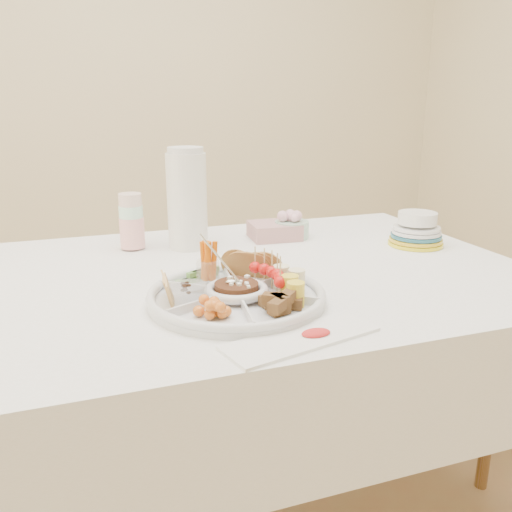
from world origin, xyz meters
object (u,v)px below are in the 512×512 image
object	(u,v)px
party_tray	(236,293)
plate_stack	(417,228)
dining_table	(236,402)
thermos	(187,198)

from	to	relation	value
party_tray	plate_stack	size ratio (longest dim) A/B	2.35
party_tray	dining_table	bearing A→B (deg)	73.98
dining_table	plate_stack	xyz separation A→B (m)	(0.59, 0.07, 0.43)
dining_table	party_tray	xyz separation A→B (m)	(-0.06, -0.21, 0.40)
dining_table	thermos	bearing A→B (deg)	102.29
dining_table	party_tray	world-z (taller)	party_tray
thermos	plate_stack	distance (m)	0.69
thermos	party_tray	bearing A→B (deg)	-90.13
dining_table	plate_stack	world-z (taller)	plate_stack
dining_table	thermos	xyz separation A→B (m)	(-0.06, 0.27, 0.53)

